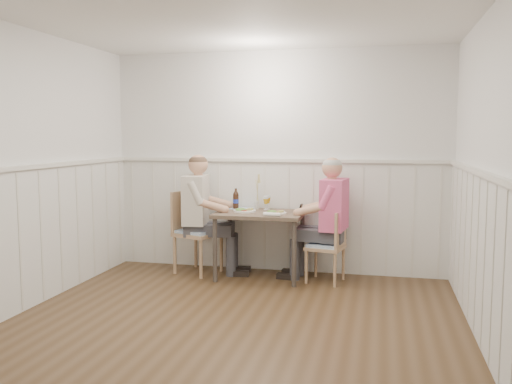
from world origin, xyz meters
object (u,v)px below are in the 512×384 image
dining_table (260,221)px  chair_right (330,244)px  man_in_pink (330,229)px  grass_vase (256,192)px  diner_cream (200,223)px  chair_left (194,228)px  beer_bottle (236,200)px

dining_table → chair_right: (0.79, -0.03, -0.22)m
dining_table → man_in_pink: 0.79m
chair_right → grass_vase: bearing=162.3°
diner_cream → chair_right: bearing=-2.5°
diner_cream → grass_vase: bearing=19.2°
chair_right → chair_left: chair_left is taller
chair_right → chair_left: size_ratio=0.83×
dining_table → chair_left: 0.83m
dining_table → chair_left: bearing=175.1°
beer_bottle → grass_vase: size_ratio=0.56×
chair_right → diner_cream: (-1.52, 0.07, 0.16)m
dining_table → beer_bottle: size_ratio=4.02×
beer_bottle → diner_cream: bearing=-157.4°
man_in_pink → chair_right: bearing=-86.8°
man_in_pink → beer_bottle: bearing=171.9°
man_in_pink → dining_table: bearing=-177.2°
grass_vase → dining_table: bearing=-68.0°
dining_table → man_in_pink: size_ratio=0.70×
chair_left → chair_right: bearing=-3.7°
beer_bottle → grass_vase: grass_vase is taller
dining_table → grass_vase: size_ratio=2.25×
chair_left → man_in_pink: man_in_pink is taller
man_in_pink → beer_bottle: (-1.12, 0.16, 0.27)m
man_in_pink → grass_vase: man_in_pink is taller
diner_cream → chair_left: bearing=157.1°
dining_table → chair_left: chair_left is taller
diner_cream → beer_bottle: bearing=22.6°
dining_table → grass_vase: 0.40m
chair_right → grass_vase: grass_vase is taller
chair_left → man_in_pink: 1.60m
chair_left → dining_table: bearing=-4.9°
dining_table → grass_vase: (-0.10, 0.25, 0.29)m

